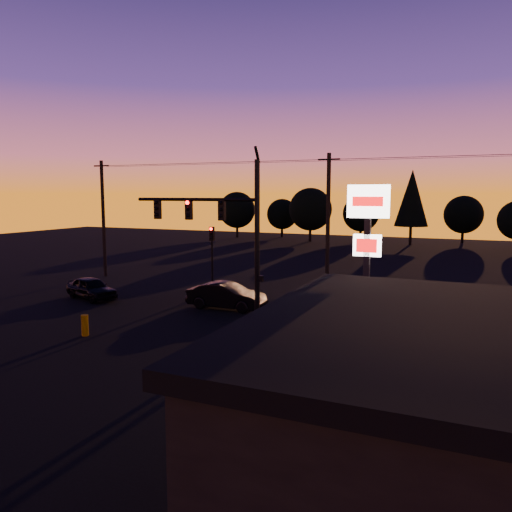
% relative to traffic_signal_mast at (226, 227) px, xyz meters
% --- Properties ---
extents(ground, '(120.00, 120.00, 0.00)m').
position_rel_traffic_signal_mast_xyz_m(ground, '(0.10, -3.99, -4.94)').
color(ground, black).
rests_on(ground, ground).
extents(lane_arrow, '(1.20, 3.10, 0.01)m').
position_rel_traffic_signal_mast_xyz_m(lane_arrow, '(0.60, -2.33, -4.93)').
color(lane_arrow, beige).
rests_on(lane_arrow, ground).
extents(traffic_signal_mast, '(6.79, 0.52, 8.58)m').
position_rel_traffic_signal_mast_xyz_m(traffic_signal_mast, '(0.00, 0.00, 0.00)').
color(traffic_signal_mast, black).
rests_on(traffic_signal_mast, ground).
extents(secondary_signal, '(0.30, 0.31, 4.35)m').
position_rel_traffic_signal_mast_xyz_m(secondary_signal, '(-4.90, 7.49, -2.07)').
color(secondary_signal, black).
rests_on(secondary_signal, ground).
extents(pylon_sign, '(1.50, 0.28, 6.80)m').
position_rel_traffic_signal_mast_xyz_m(pylon_sign, '(7.10, -2.49, -0.02)').
color(pylon_sign, black).
rests_on(pylon_sign, ground).
extents(utility_pole_0, '(1.40, 0.26, 9.00)m').
position_rel_traffic_signal_mast_xyz_m(utility_pole_0, '(-15.90, 10.01, -0.34)').
color(utility_pole_0, black).
rests_on(utility_pole_0, ground).
extents(utility_pole_1, '(1.40, 0.26, 9.00)m').
position_rel_traffic_signal_mast_xyz_m(utility_pole_1, '(2.10, 10.01, -0.34)').
color(utility_pole_1, black).
rests_on(utility_pole_1, ground).
extents(power_wires, '(36.00, 1.22, 0.07)m').
position_rel_traffic_signal_mast_xyz_m(power_wires, '(2.10, 10.01, 3.63)').
color(power_wires, black).
rests_on(power_wires, ground).
extents(bollard, '(0.32, 0.32, 0.97)m').
position_rel_traffic_signal_mast_xyz_m(bollard, '(-5.47, -3.54, -4.45)').
color(bollard, '#BA7F00').
rests_on(bollard, ground).
extents(tree_0, '(5.36, 5.36, 6.74)m').
position_rel_traffic_signal_mast_xyz_m(tree_0, '(-21.90, 46.01, -0.88)').
color(tree_0, black).
rests_on(tree_0, ground).
extents(tree_1, '(4.54, 4.54, 5.71)m').
position_rel_traffic_signal_mast_xyz_m(tree_1, '(-15.90, 49.01, -1.50)').
color(tree_1, black).
rests_on(tree_1, ground).
extents(tree_2, '(5.77, 5.78, 7.26)m').
position_rel_traffic_signal_mast_xyz_m(tree_2, '(-9.90, 44.01, -0.57)').
color(tree_2, black).
rests_on(tree_2, ground).
extents(tree_3, '(4.95, 4.95, 6.22)m').
position_rel_traffic_signal_mast_xyz_m(tree_3, '(-3.90, 48.01, -1.19)').
color(tree_3, black).
rests_on(tree_3, ground).
extents(tree_4, '(4.18, 4.18, 9.50)m').
position_rel_traffic_signal_mast_xyz_m(tree_4, '(3.10, 45.01, 0.99)').
color(tree_4, black).
rests_on(tree_4, ground).
extents(tree_5, '(4.95, 4.95, 6.22)m').
position_rel_traffic_signal_mast_xyz_m(tree_5, '(9.10, 50.01, -1.19)').
color(tree_5, black).
rests_on(tree_5, ground).
extents(car_left, '(4.26, 2.76, 1.35)m').
position_rel_traffic_signal_mast_xyz_m(car_left, '(-10.88, 2.89, -4.26)').
color(car_left, black).
rests_on(car_left, ground).
extents(car_mid, '(4.54, 1.64, 1.49)m').
position_rel_traffic_signal_mast_xyz_m(car_mid, '(-2.01, 3.91, -4.19)').
color(car_mid, black).
rests_on(car_mid, ground).
extents(car_right, '(5.27, 3.08, 1.43)m').
position_rel_traffic_signal_mast_xyz_m(car_right, '(5.55, 5.48, -4.22)').
color(car_right, black).
rests_on(car_right, ground).
extents(suv_parked, '(2.28, 4.68, 1.28)m').
position_rel_traffic_signal_mast_xyz_m(suv_parked, '(9.62, -5.40, -4.30)').
color(suv_parked, black).
rests_on(suv_parked, ground).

